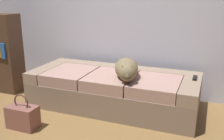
# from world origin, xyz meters

# --- Properties ---
(couch) EXTENTS (2.03, 0.85, 0.43)m
(couch) POSITION_xyz_m (0.00, 1.06, 0.22)
(couch) COLOR #86705E
(couch) RESTS_ON ground
(dog_tan) EXTENTS (0.41, 0.61, 0.21)m
(dog_tan) POSITION_xyz_m (0.21, 0.93, 0.54)
(dog_tan) COLOR olive
(dog_tan) RESTS_ON couch
(tv_remote) EXTENTS (0.04, 0.15, 0.02)m
(tv_remote) POSITION_xyz_m (0.94, 1.18, 0.44)
(tv_remote) COLOR black
(tv_remote) RESTS_ON couch
(handbag) EXTENTS (0.32, 0.18, 0.38)m
(handbag) POSITION_xyz_m (-0.68, 0.19, 0.13)
(handbag) COLOR brown
(handbag) RESTS_ON ground
(bookshelf) EXTENTS (0.56, 0.30, 1.10)m
(bookshelf) POSITION_xyz_m (-1.69, 1.02, 0.55)
(bookshelf) COLOR #4A3324
(bookshelf) RESTS_ON ground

